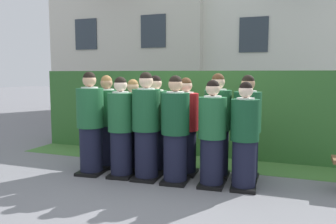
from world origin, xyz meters
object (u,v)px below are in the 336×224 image
(student_front_row_3, at_px, (175,132))
(student_rear_row_0, at_px, (107,123))
(student_front_row_4, at_px, (212,136))
(student_rear_row_2, at_px, (156,126))
(student_front_row_0, at_px, (91,126))
(student_rear_row_5, at_px, (247,130))
(student_front_row_2, at_px, (146,129))
(student_in_red_blazer, at_px, (186,129))
(student_rear_row_1, at_px, (133,127))
(student_front_row_5, at_px, (245,139))
(student_rear_row_4, at_px, (217,128))
(student_front_row_1, at_px, (121,130))

(student_front_row_3, xyz_separation_m, student_rear_row_0, (-1.44, 0.45, -0.00))
(student_front_row_4, distance_m, student_rear_row_2, 1.17)
(student_rear_row_0, bearing_deg, student_front_row_3, -17.48)
(student_front_row_0, distance_m, student_rear_row_5, 2.53)
(student_front_row_2, relative_size, student_in_red_blazer, 1.06)
(student_rear_row_1, bearing_deg, student_rear_row_2, -0.54)
(student_front_row_5, height_order, student_rear_row_2, student_rear_row_2)
(student_front_row_0, bearing_deg, student_front_row_5, 2.16)
(student_rear_row_0, height_order, student_rear_row_1, student_rear_row_0)
(student_rear_row_1, height_order, student_rear_row_4, student_rear_row_4)
(student_front_row_4, bearing_deg, student_front_row_3, -176.93)
(student_rear_row_0, relative_size, student_in_red_blazer, 1.02)
(student_front_row_1, xyz_separation_m, student_rear_row_2, (0.40, 0.48, 0.01))
(student_front_row_5, bearing_deg, student_front_row_3, -176.37)
(student_front_row_1, xyz_separation_m, student_front_row_3, (0.92, -0.00, 0.01))
(student_front_row_1, height_order, student_rear_row_1, student_front_row_1)
(student_front_row_0, xyz_separation_m, student_rear_row_5, (2.45, 0.59, -0.02))
(student_front_row_3, xyz_separation_m, student_in_red_blazer, (0.01, 0.49, -0.02))
(student_front_row_2, relative_size, student_rear_row_4, 1.01)
(student_front_row_0, height_order, student_rear_row_5, student_front_row_0)
(student_rear_row_1, distance_m, student_rear_row_5, 1.92)
(student_front_row_4, xyz_separation_m, student_rear_row_2, (-1.08, 0.45, 0.03))
(student_front_row_0, xyz_separation_m, student_rear_row_1, (0.53, 0.51, -0.06))
(student_rear_row_5, bearing_deg, student_front_row_0, -166.38)
(student_front_row_2, height_order, student_rear_row_0, student_front_row_2)
(student_front_row_1, bearing_deg, student_in_red_blazer, 27.91)
(student_rear_row_0, xyz_separation_m, student_rear_row_5, (2.42, 0.11, 0.01))
(student_rear_row_4, bearing_deg, student_rear_row_0, -177.59)
(student_front_row_2, distance_m, student_rear_row_0, 1.05)
(student_front_row_0, height_order, student_rear_row_4, student_front_row_0)
(student_front_row_0, bearing_deg, student_rear_row_5, 13.62)
(student_front_row_3, relative_size, student_rear_row_2, 1.00)
(student_front_row_2, distance_m, student_rear_row_1, 0.65)
(student_front_row_2, xyz_separation_m, student_rear_row_5, (1.47, 0.55, -0.02))
(student_rear_row_1, bearing_deg, student_front_row_0, -136.18)
(student_rear_row_1, bearing_deg, student_front_row_2, -45.81)
(student_front_row_3, distance_m, student_rear_row_1, 1.05)
(student_rear_row_1, xyz_separation_m, student_rear_row_4, (1.46, 0.05, 0.05))
(student_front_row_4, xyz_separation_m, student_rear_row_5, (0.43, 0.54, 0.03))
(student_front_row_0, distance_m, student_in_red_blazer, 1.57)
(student_front_row_3, relative_size, student_rear_row_1, 1.05)
(student_rear_row_0, bearing_deg, student_rear_row_4, 2.41)
(student_front_row_0, bearing_deg, student_rear_row_1, 43.82)
(student_rear_row_4, bearing_deg, student_front_row_5, -43.44)
(student_rear_row_1, relative_size, student_rear_row_4, 0.94)
(student_front_row_3, bearing_deg, student_front_row_1, 179.98)
(student_rear_row_0, distance_m, student_rear_row_1, 0.50)
(student_front_row_0, xyz_separation_m, student_rear_row_0, (0.03, 0.48, -0.03))
(student_front_row_0, relative_size, student_front_row_1, 1.05)
(student_rear_row_5, bearing_deg, student_rear_row_1, -177.50)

